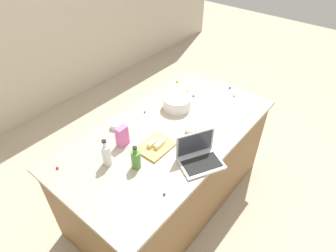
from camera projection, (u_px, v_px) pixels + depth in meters
ground_plane at (168, 196)px, 2.95m from camera, size 12.00×12.00×0.00m
wall_back at (11, 21)px, 3.27m from camera, size 8.00×0.10×2.60m
island_counter at (168, 167)px, 2.67m from camera, size 1.96×1.04×0.90m
laptop at (199, 157)px, 2.08m from camera, size 0.38×0.35×0.22m
mixing_bowl_large at (177, 102)px, 2.60m from camera, size 0.26×0.26×0.12m
bottle_olive at (136, 159)px, 2.02m from camera, size 0.07×0.07×0.19m
bottle_vinegar at (106, 154)px, 2.04m from camera, size 0.07×0.07×0.23m
cutting_board at (156, 147)px, 2.22m from camera, size 0.27×0.22×0.02m
butter_stick_left at (160, 144)px, 2.20m from camera, size 0.11×0.04×0.04m
butter_stick_right at (153, 143)px, 2.21m from camera, size 0.11×0.04×0.04m
ramekin_small at (116, 125)px, 2.40m from camera, size 0.10×0.10×0.05m
ramekin_medium at (191, 130)px, 2.35m from camera, size 0.10×0.10×0.05m
candy_bag at (122, 136)px, 2.20m from camera, size 0.09×0.06×0.17m
candy_0 at (187, 91)px, 2.84m from camera, size 0.01×0.01×0.01m
candy_1 at (177, 81)px, 2.97m from camera, size 0.02×0.02×0.02m
candy_2 at (164, 194)px, 1.87m from camera, size 0.02×0.02×0.02m
candy_3 at (184, 174)px, 2.00m from camera, size 0.01×0.01×0.01m
candy_4 at (145, 112)px, 2.57m from camera, size 0.02×0.02×0.02m
candy_5 at (193, 96)px, 2.77m from camera, size 0.02×0.02×0.02m
candy_6 at (230, 88)px, 2.88m from camera, size 0.02×0.02×0.02m
candy_7 at (57, 168)px, 2.05m from camera, size 0.02×0.02×0.02m
candy_8 at (234, 96)px, 2.77m from camera, size 0.02×0.02×0.02m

